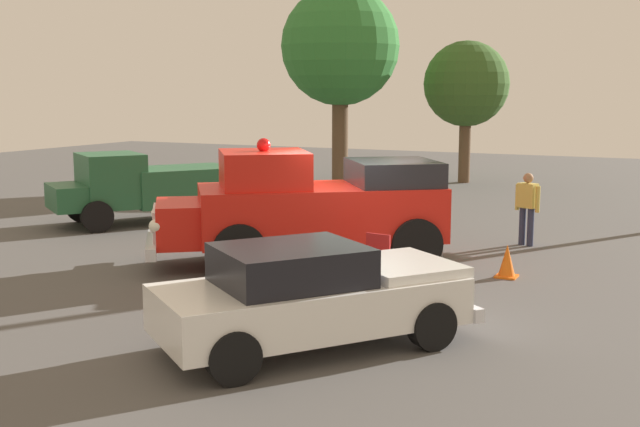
{
  "coord_description": "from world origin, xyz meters",
  "views": [
    {
      "loc": [
        14.35,
        6.51,
        3.53
      ],
      "look_at": [
        -0.06,
        -0.54,
        1.03
      ],
      "focal_mm": 44.39,
      "sensor_mm": 36.0,
      "label": 1
    }
  ],
  "objects_px": {
    "lawn_chair_by_car": "(375,259)",
    "spectator_standing": "(527,204)",
    "vintage_fire_truck": "(309,206)",
    "traffic_cone": "(507,261)",
    "spectator_seated": "(429,226)",
    "oak_tree_left": "(340,47)",
    "oak_tree_right": "(466,85)",
    "classic_hot_rod": "(313,295)",
    "lawn_chair_near_truck": "(435,230)",
    "parked_pickup": "(144,186)"
  },
  "relations": [
    {
      "from": "lawn_chair_by_car",
      "to": "spectator_standing",
      "type": "xyz_separation_m",
      "value": [
        -5.45,
        1.54,
        0.37
      ]
    },
    {
      "from": "vintage_fire_truck",
      "to": "traffic_cone",
      "type": "xyz_separation_m",
      "value": [
        -0.52,
        3.97,
        -0.89
      ]
    },
    {
      "from": "spectator_seated",
      "to": "oak_tree_left",
      "type": "relative_size",
      "value": 0.17
    },
    {
      "from": "vintage_fire_truck",
      "to": "oak_tree_left",
      "type": "xyz_separation_m",
      "value": [
        -13.25,
        -5.37,
        3.94
      ]
    },
    {
      "from": "spectator_seated",
      "to": "oak_tree_right",
      "type": "xyz_separation_m",
      "value": [
        -14.02,
        -3.22,
        3.05
      ]
    },
    {
      "from": "classic_hot_rod",
      "to": "spectator_standing",
      "type": "relative_size",
      "value": 2.74
    },
    {
      "from": "classic_hot_rod",
      "to": "oak_tree_left",
      "type": "relative_size",
      "value": 0.62
    },
    {
      "from": "lawn_chair_near_truck",
      "to": "oak_tree_right",
      "type": "relative_size",
      "value": 0.19
    },
    {
      "from": "oak_tree_left",
      "to": "parked_pickup",
      "type": "bearing_deg",
      "value": -4.82
    },
    {
      "from": "vintage_fire_truck",
      "to": "traffic_cone",
      "type": "bearing_deg",
      "value": 97.52
    },
    {
      "from": "vintage_fire_truck",
      "to": "spectator_standing",
      "type": "xyz_separation_m",
      "value": [
        -3.87,
        3.64,
        -0.23
      ]
    },
    {
      "from": "classic_hot_rod",
      "to": "traffic_cone",
      "type": "xyz_separation_m",
      "value": [
        -5.34,
        1.46,
        -0.44
      ]
    },
    {
      "from": "lawn_chair_near_truck",
      "to": "lawn_chair_by_car",
      "type": "bearing_deg",
      "value": -1.23
    },
    {
      "from": "spectator_seated",
      "to": "oak_tree_left",
      "type": "height_order",
      "value": "oak_tree_left"
    },
    {
      "from": "classic_hot_rod",
      "to": "lawn_chair_near_truck",
      "type": "relative_size",
      "value": 4.5
    },
    {
      "from": "lawn_chair_near_truck",
      "to": "spectator_seated",
      "type": "height_order",
      "value": "spectator_seated"
    },
    {
      "from": "oak_tree_left",
      "to": "oak_tree_right",
      "type": "relative_size",
      "value": 1.37
    },
    {
      "from": "oak_tree_right",
      "to": "classic_hot_rod",
      "type": "bearing_deg",
      "value": 10.16
    },
    {
      "from": "classic_hot_rod",
      "to": "lawn_chair_near_truck",
      "type": "distance_m",
      "value": 6.48
    },
    {
      "from": "classic_hot_rod",
      "to": "parked_pickup",
      "type": "distance_m",
      "value": 11.48
    },
    {
      "from": "oak_tree_left",
      "to": "vintage_fire_truck",
      "type": "bearing_deg",
      "value": 22.07
    },
    {
      "from": "parked_pickup",
      "to": "lawn_chair_by_car",
      "type": "distance_m",
      "value": 9.36
    },
    {
      "from": "spectator_seated",
      "to": "oak_tree_left",
      "type": "xyz_separation_m",
      "value": [
        -11.68,
        -7.44,
        4.43
      ]
    },
    {
      "from": "oak_tree_left",
      "to": "lawn_chair_near_truck",
      "type": "bearing_deg",
      "value": 33.05
    },
    {
      "from": "vintage_fire_truck",
      "to": "oak_tree_right",
      "type": "distance_m",
      "value": 15.85
    },
    {
      "from": "oak_tree_left",
      "to": "lawn_chair_by_car",
      "type": "bearing_deg",
      "value": 26.75
    },
    {
      "from": "parked_pickup",
      "to": "vintage_fire_truck",
      "type": "bearing_deg",
      "value": 67.67
    },
    {
      "from": "lawn_chair_near_truck",
      "to": "traffic_cone",
      "type": "height_order",
      "value": "lawn_chair_near_truck"
    },
    {
      "from": "oak_tree_right",
      "to": "spectator_seated",
      "type": "bearing_deg",
      "value": 12.93
    },
    {
      "from": "lawn_chair_by_car",
      "to": "traffic_cone",
      "type": "xyz_separation_m",
      "value": [
        -2.1,
        1.87,
        -0.28
      ]
    },
    {
      "from": "lawn_chair_near_truck",
      "to": "spectator_standing",
      "type": "height_order",
      "value": "spectator_standing"
    },
    {
      "from": "vintage_fire_truck",
      "to": "lawn_chair_by_car",
      "type": "bearing_deg",
      "value": 53.09
    },
    {
      "from": "lawn_chair_near_truck",
      "to": "oak_tree_right",
      "type": "distance_m",
      "value": 14.68
    },
    {
      "from": "spectator_standing",
      "to": "oak_tree_left",
      "type": "height_order",
      "value": "oak_tree_left"
    },
    {
      "from": "spectator_standing",
      "to": "oak_tree_right",
      "type": "distance_m",
      "value": 12.97
    },
    {
      "from": "lawn_chair_by_car",
      "to": "oak_tree_left",
      "type": "bearing_deg",
      "value": -153.25
    },
    {
      "from": "classic_hot_rod",
      "to": "traffic_cone",
      "type": "bearing_deg",
      "value": 164.65
    },
    {
      "from": "spectator_seated",
      "to": "spectator_standing",
      "type": "height_order",
      "value": "spectator_standing"
    },
    {
      "from": "lawn_chair_near_truck",
      "to": "parked_pickup",
      "type": "bearing_deg",
      "value": -96.23
    },
    {
      "from": "lawn_chair_near_truck",
      "to": "spectator_standing",
      "type": "bearing_deg",
      "value": 146.4
    },
    {
      "from": "lawn_chair_near_truck",
      "to": "spectator_seated",
      "type": "distance_m",
      "value": 0.17
    },
    {
      "from": "classic_hot_rod",
      "to": "traffic_cone",
      "type": "distance_m",
      "value": 5.55
    },
    {
      "from": "vintage_fire_truck",
      "to": "lawn_chair_near_truck",
      "type": "height_order",
      "value": "vintage_fire_truck"
    },
    {
      "from": "parked_pickup",
      "to": "oak_tree_right",
      "type": "distance_m",
      "value": 14.26
    },
    {
      "from": "oak_tree_left",
      "to": "oak_tree_right",
      "type": "height_order",
      "value": "oak_tree_left"
    },
    {
      "from": "classic_hot_rod",
      "to": "lawn_chair_by_car",
      "type": "distance_m",
      "value": 3.26
    },
    {
      "from": "parked_pickup",
      "to": "spectator_standing",
      "type": "distance_m",
      "value": 10.0
    },
    {
      "from": "spectator_standing",
      "to": "parked_pickup",
      "type": "bearing_deg",
      "value": -82.56
    },
    {
      "from": "spectator_seated",
      "to": "oak_tree_right",
      "type": "relative_size",
      "value": 0.24
    },
    {
      "from": "parked_pickup",
      "to": "oak_tree_left",
      "type": "xyz_separation_m",
      "value": [
        -10.67,
        0.9,
        4.14
      ]
    }
  ]
}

